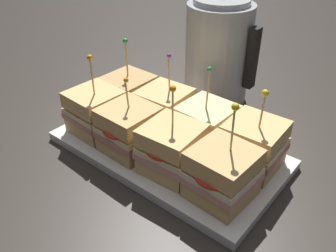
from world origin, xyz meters
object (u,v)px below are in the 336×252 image
Objects in this scene: sandwich_back_center_right at (206,126)px; serving_platter at (168,149)px; sandwich_front_center_left at (129,129)px; sandwich_front_far_right at (222,174)px; sandwich_back_far_left at (129,94)px; sandwich_back_far_right at (253,145)px; sandwich_front_far_left at (95,112)px; sandwich_back_center_left at (164,109)px; kettle_steel at (218,52)px; sandwich_front_center_right at (172,149)px.

serving_platter is at bearing -135.43° from sandwich_back_center_right.
sandwich_front_far_right is at bearing 0.37° from sandwich_front_center_left.
sandwich_back_far_left reaches higher than sandwich_back_far_right.
sandwich_front_far_left is 1.07× the size of sandwich_back_far_right.
sandwich_back_center_left is 1.02× the size of sandwich_back_far_right.
kettle_steel is (0.09, 0.30, 0.06)m from sandwich_front_far_left.
sandwich_back_far_left is 0.23m from kettle_steel.
kettle_steel is (0.10, 0.21, 0.06)m from sandwich_back_far_left.
serving_platter is at bearing 45.25° from sandwich_front_center_left.
sandwich_back_far_right is (0.20, -0.00, 0.00)m from sandwich_back_center_left.
sandwich_back_far_left is (-0.20, 0.10, -0.00)m from sandwich_front_center_right.
sandwich_back_center_left reaches higher than sandwich_back_far_right.
sandwich_back_center_right is (0.20, 0.00, -0.00)m from sandwich_back_far_left.
sandwich_front_far_left is at bearing 179.64° from sandwich_front_far_right.
sandwich_front_center_left is 0.14m from sandwich_back_far_left.
kettle_steel reaches higher than sandwich_back_far_right.
sandwich_front_far_left is 0.32m from sandwich_back_far_right.
sandwich_back_center_right is (0.10, 0.00, -0.00)m from sandwich_back_center_left.
serving_platter is at bearing 161.43° from sandwich_front_far_right.
sandwich_front_center_right is 0.22m from sandwich_back_far_left.
serving_platter is 0.17m from sandwich_front_far_left.
kettle_steel is at bearing 90.75° from sandwich_front_center_left.
sandwich_front_far_left is 0.99× the size of sandwich_front_far_right.
sandwich_back_center_left is at bearing 153.37° from sandwich_front_far_right.
kettle_steel reaches higher than sandwich_back_far_left.
sandwich_front_center_right reaches higher than serving_platter.
sandwich_back_center_right is at bearing 44.57° from serving_platter.
sandwich_back_far_right is at bearing -0.13° from sandwich_back_center_left.
sandwich_front_center_right is 0.61× the size of kettle_steel.
sandwich_front_far_right reaches higher than sandwich_front_center_left.
sandwich_back_center_right is 0.63× the size of kettle_steel.
sandwich_front_far_left is 0.10m from sandwich_back_far_left.
sandwich_front_center_left is at bearing -89.25° from kettle_steel.
kettle_steel is at bearing 118.03° from sandwich_back_center_right.
serving_platter is 2.99× the size of sandwich_front_center_left.
serving_platter is 0.09m from sandwich_back_center_right.
sandwich_front_center_right is at bearing -136.14° from sandwich_back_far_right.
sandwich_front_far_left reaches higher than sandwich_front_center_left.
sandwich_front_far_right is at bearing -46.04° from sandwich_back_center_right.
sandwich_front_far_left is 1.05× the size of sandwich_front_center_right.
sandwich_front_far_right reaches higher than sandwich_back_far_left.
kettle_steel is at bearing 72.75° from sandwich_front_far_left.
sandwich_front_far_left is at bearing -153.58° from sandwich_back_center_right.
sandwich_front_center_left is 0.23m from sandwich_back_far_right.
sandwich_back_far_right is 0.30m from kettle_steel.
sandwich_back_center_left reaches higher than sandwich_front_center_left.
sandwich_front_center_left is at bearing -135.09° from sandwich_back_center_right.
sandwich_front_center_left is 0.10m from sandwich_back_center_left.
sandwich_front_center_left is at bearing -134.75° from serving_platter.
sandwich_front_center_left is 0.94× the size of sandwich_back_far_right.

